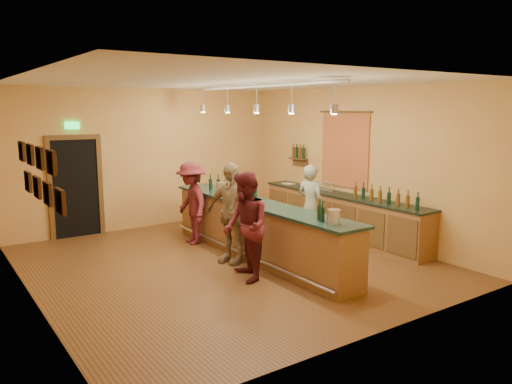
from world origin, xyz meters
TOP-DOWN VIEW (x-y plane):
  - floor at (0.00, 0.00)m, footprint 7.00×7.00m
  - ceiling at (0.00, 0.00)m, footprint 6.50×7.00m
  - wall_back at (0.00, 3.50)m, footprint 6.50×0.02m
  - wall_front at (0.00, -3.50)m, footprint 6.50×0.02m
  - wall_left at (-3.25, 0.00)m, footprint 0.02×7.00m
  - wall_right at (3.25, 0.00)m, footprint 0.02×7.00m
  - doorway at (-1.70, 3.47)m, footprint 1.15×0.09m
  - tapestry at (3.23, 0.40)m, footprint 0.03×1.40m
  - bottle_shelf at (3.17, 1.90)m, footprint 0.17×0.55m
  - picture_grid at (-3.21, -0.75)m, footprint 0.06×2.20m
  - back_counter at (2.97, 0.18)m, footprint 0.60×4.55m
  - tasting_bar at (0.63, -0.00)m, footprint 0.73×5.10m
  - pendant_track at (0.63, -0.00)m, footprint 0.11×4.60m
  - bartender at (1.99, 0.05)m, footprint 0.51×0.67m
  - customer_a at (-0.23, -0.94)m, footprint 0.90×1.02m
  - customer_b at (0.08, 0.00)m, footprint 0.79×1.15m
  - customer_c at (0.08, 1.55)m, footprint 0.75×1.16m
  - bar_stool at (1.71, 1.94)m, footprint 0.33×0.33m

SIDE VIEW (x-z plane):
  - floor at x=0.00m, z-range 0.00..0.00m
  - back_counter at x=2.97m, z-range -0.15..1.12m
  - bar_stool at x=1.71m, z-range 0.19..0.87m
  - tasting_bar at x=0.63m, z-range -0.08..1.30m
  - bartender at x=1.99m, z-range 0.00..1.66m
  - customer_c at x=0.08m, z-range 0.00..1.69m
  - customer_a at x=-0.23m, z-range 0.00..1.77m
  - customer_b at x=0.08m, z-range 0.00..1.81m
  - doorway at x=-1.70m, z-range -0.11..2.36m
  - wall_back at x=0.00m, z-range 0.00..3.20m
  - wall_front at x=0.00m, z-range 0.00..3.20m
  - wall_left at x=-3.25m, z-range 0.00..3.20m
  - wall_right at x=3.25m, z-range 0.00..3.20m
  - bottle_shelf at x=3.17m, z-range 1.39..1.94m
  - tapestry at x=3.23m, z-range 1.05..2.65m
  - picture_grid at x=-3.21m, z-range 1.60..2.30m
  - pendant_track at x=0.63m, z-range 2.73..3.24m
  - ceiling at x=0.00m, z-range 3.19..3.21m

